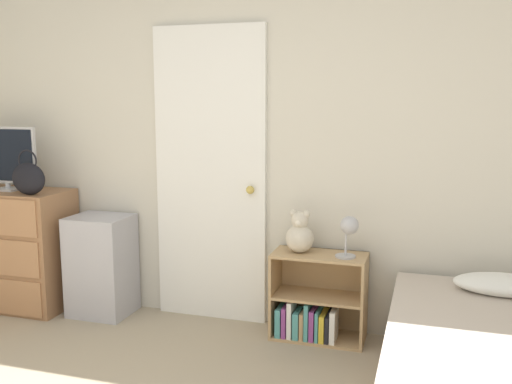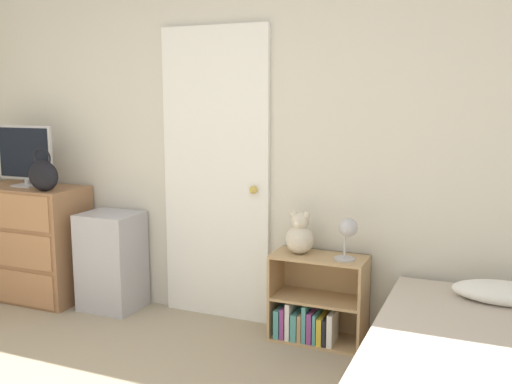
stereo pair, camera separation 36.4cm
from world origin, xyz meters
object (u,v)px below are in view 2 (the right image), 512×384
bookshelf (314,308)px  teddy_bear (300,235)px  handbag (43,175)px  storage_bin (112,261)px  dresser (31,242)px  tv (25,155)px  desk_lamp (348,231)px

bookshelf → teddy_bear: size_ratio=2.17×
handbag → teddy_bear: 1.94m
storage_bin → bookshelf: (1.57, 0.03, -0.15)m
storage_bin → dresser: bearing=-176.3°
tv → storage_bin: 1.07m
storage_bin → teddy_bear: teddy_bear is taller
handbag → bookshelf: size_ratio=0.53×
storage_bin → teddy_bear: size_ratio=2.60×
dresser → teddy_bear: bearing=2.1°
bookshelf → desk_lamp: bearing=-11.2°
tv → storage_bin: bearing=3.5°
tv → desk_lamp: (2.52, 0.03, -0.38)m
dresser → teddy_bear: 2.21m
teddy_bear → desk_lamp: teddy_bear is taller
storage_bin → bookshelf: 1.58m
handbag → storage_bin: size_ratio=0.44×
desk_lamp → bookshelf: bearing=168.8°
bookshelf → teddy_bear: teddy_bear is taller
storage_bin → teddy_bear: bearing=1.3°
dresser → handbag: bearing=-24.4°
bookshelf → desk_lamp: (0.22, -0.04, 0.54)m
tv → handbag: size_ratio=1.61×
handbag → tv: bearing=155.8°
handbag → teddy_bear: bearing=6.3°
storage_bin → desk_lamp: size_ratio=2.69×
desk_lamp → tv: bearing=-179.2°
dresser → desk_lamp: dresser is taller
handbag → dresser: bearing=155.6°
bookshelf → desk_lamp: size_ratio=2.25×
teddy_bear → desk_lamp: size_ratio=1.04×
dresser → teddy_bear: (2.19, 0.08, 0.25)m
desk_lamp → teddy_bear: bearing=172.2°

